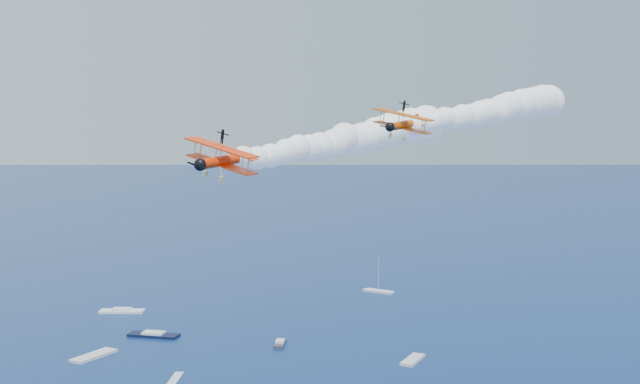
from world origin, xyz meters
TOP-DOWN VIEW (x-y plane):
  - biplane_lead at (8.66, 20.81)m, footprint 9.66×10.99m
  - biplane_trail at (-16.91, 20.88)m, footprint 11.24×12.75m
  - smoke_trail_lead at (32.46, 28.80)m, footprint 51.32×33.83m
  - smoke_trail_trail at (6.61, 29.65)m, footprint 51.44×36.17m
  - spectator_boats at (-12.56, 122.57)m, footprint 226.47×187.98m

SIDE VIEW (x-z plane):
  - spectator_boats at x=-12.56m, z-range 0.00..0.70m
  - biplane_trail at x=-16.91m, z-range 49.55..57.67m
  - smoke_trail_trail at x=6.61m, z-range 50.80..60.16m
  - biplane_lead at x=8.66m, z-range 53.92..60.88m
  - smoke_trail_lead at x=32.46m, z-range 54.59..63.95m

